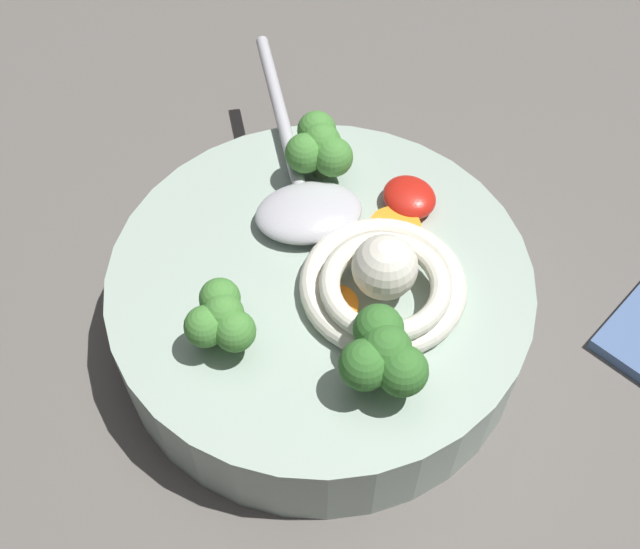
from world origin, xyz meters
TOP-DOWN VIEW (x-y plane):
  - table_slab at (0.00, 0.00)cm, footprint 95.34×95.34cm
  - soup_bowl at (3.36, 3.24)cm, footprint 23.13×23.13cm
  - noodle_pile at (6.35, 5.17)cm, footprint 9.69×9.50cm
  - soup_spoon at (-1.61, 5.44)cm, footprint 17.11×10.06cm
  - chili_sauce_dollop at (2.32, 10.21)cm, footprint 3.20×2.88cm
  - broccoli_floret_front at (-2.71, 7.51)cm, footprint 4.47×3.84cm
  - broccoli_floret_center at (10.24, 1.95)cm, footprint 4.85×4.17cm
  - broccoli_floret_rear at (3.88, -3.07)cm, footprint 4.09×3.52cm
  - carrot_slice_extra_a at (5.66, 2.52)cm, footprint 2.49×2.49cm
  - carrot_slice_extra_b at (3.52, 8.21)cm, footprint 2.90×2.90cm

SIDE VIEW (x-z plane):
  - table_slab at x=0.00cm, z-range 0.00..2.86cm
  - soup_bowl at x=3.36cm, z-range 2.94..8.21cm
  - carrot_slice_extra_a at x=5.66cm, z-range 8.12..8.73cm
  - carrot_slice_extra_b at x=3.52cm, z-range 8.12..8.89cm
  - chili_sauce_dollop at x=2.32cm, z-range 8.12..9.56cm
  - soup_spoon at x=-1.61cm, z-range 8.12..9.72cm
  - noodle_pile at x=6.35cm, z-range 7.38..11.28cm
  - broccoli_floret_rear at x=3.88cm, z-range 8.53..11.76cm
  - broccoli_floret_front at x=-2.71cm, z-range 8.57..12.10cm
  - broccoli_floret_center at x=10.24cm, z-range 8.60..12.44cm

